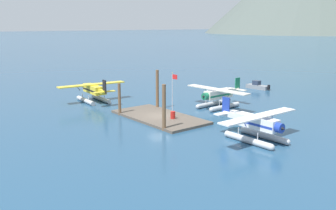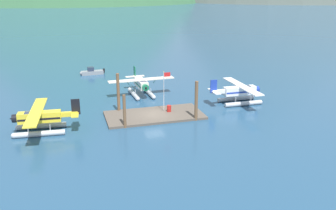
{
  "view_description": "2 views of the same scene",
  "coord_description": "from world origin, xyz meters",
  "px_view_note": "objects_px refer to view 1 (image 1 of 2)",
  "views": [
    {
      "loc": [
        35.73,
        -27.21,
        11.5
      ],
      "look_at": [
        1.77,
        -0.0,
        1.98
      ],
      "focal_mm": 39.6,
      "sensor_mm": 36.0,
      "label": 1
    },
    {
      "loc": [
        -10.7,
        -43.55,
        16.19
      ],
      "look_at": [
        1.84,
        -0.15,
        1.45
      ],
      "focal_mm": 38.4,
      "sensor_mm": 36.0,
      "label": 2
    }
  ],
  "objects_px": {
    "fuel_drum": "(173,115)",
    "seaplane_white_stbd_fwd": "(257,126)",
    "seaplane_cream_bow_centre": "(218,97)",
    "boat_grey_open_north": "(257,86)",
    "seaplane_yellow_port_aft": "(93,91)",
    "flagpole": "(173,90)"
  },
  "relations": [
    {
      "from": "seaplane_yellow_port_aft",
      "to": "seaplane_cream_bow_centre",
      "type": "height_order",
      "value": "same"
    },
    {
      "from": "fuel_drum",
      "to": "boat_grey_open_north",
      "type": "relative_size",
      "value": 0.18
    },
    {
      "from": "seaplane_yellow_port_aft",
      "to": "seaplane_white_stbd_fwd",
      "type": "bearing_deg",
      "value": 7.69
    },
    {
      "from": "fuel_drum",
      "to": "seaplane_cream_bow_centre",
      "type": "distance_m",
      "value": 9.88
    },
    {
      "from": "seaplane_cream_bow_centre",
      "to": "boat_grey_open_north",
      "type": "distance_m",
      "value": 18.04
    },
    {
      "from": "fuel_drum",
      "to": "seaplane_white_stbd_fwd",
      "type": "relative_size",
      "value": 0.08
    },
    {
      "from": "fuel_drum",
      "to": "seaplane_yellow_port_aft",
      "type": "bearing_deg",
      "value": -172.49
    },
    {
      "from": "seaplane_cream_bow_centre",
      "to": "boat_grey_open_north",
      "type": "height_order",
      "value": "seaplane_cream_bow_centre"
    },
    {
      "from": "seaplane_yellow_port_aft",
      "to": "boat_grey_open_north",
      "type": "xyz_separation_m",
      "value": [
        8.23,
        28.69,
        -1.09
      ]
    },
    {
      "from": "boat_grey_open_north",
      "to": "fuel_drum",
      "type": "bearing_deg",
      "value": -72.97
    },
    {
      "from": "seaplane_yellow_port_aft",
      "to": "seaplane_white_stbd_fwd",
      "type": "xyz_separation_m",
      "value": [
        27.62,
        3.73,
        0.0
      ]
    },
    {
      "from": "fuel_drum",
      "to": "seaplane_white_stbd_fwd",
      "type": "bearing_deg",
      "value": 7.95
    },
    {
      "from": "seaplane_yellow_port_aft",
      "to": "seaplane_cream_bow_centre",
      "type": "relative_size",
      "value": 1.0
    },
    {
      "from": "seaplane_white_stbd_fwd",
      "to": "fuel_drum",
      "type": "bearing_deg",
      "value": -172.05
    },
    {
      "from": "seaplane_yellow_port_aft",
      "to": "boat_grey_open_north",
      "type": "bearing_deg",
      "value": 73.99
    },
    {
      "from": "flagpole",
      "to": "seaplane_cream_bow_centre",
      "type": "bearing_deg",
      "value": 97.88
    },
    {
      "from": "fuel_drum",
      "to": "seaplane_cream_bow_centre",
      "type": "bearing_deg",
      "value": 100.29
    },
    {
      "from": "seaplane_white_stbd_fwd",
      "to": "seaplane_yellow_port_aft",
      "type": "bearing_deg",
      "value": -172.31
    },
    {
      "from": "boat_grey_open_north",
      "to": "seaplane_yellow_port_aft",
      "type": "bearing_deg",
      "value": -106.01
    },
    {
      "from": "seaplane_white_stbd_fwd",
      "to": "seaplane_cream_bow_centre",
      "type": "xyz_separation_m",
      "value": [
        -13.02,
        8.11,
        0.0
      ]
    },
    {
      "from": "flagpole",
      "to": "fuel_drum",
      "type": "relative_size",
      "value": 6.25
    },
    {
      "from": "fuel_drum",
      "to": "seaplane_cream_bow_centre",
      "type": "height_order",
      "value": "seaplane_cream_bow_centre"
    }
  ]
}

